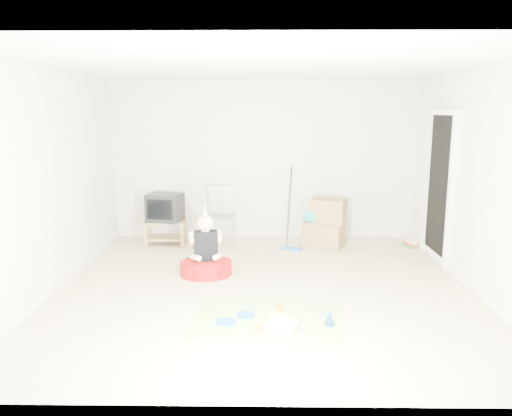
{
  "coord_description": "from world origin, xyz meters",
  "views": [
    {
      "loc": [
        -0.01,
        -5.77,
        2.11
      ],
      "look_at": [
        -0.1,
        0.4,
        0.9
      ],
      "focal_mm": 35.0,
      "sensor_mm": 36.0,
      "label": 1
    }
  ],
  "objects_px": {
    "seated_woman": "(206,259)",
    "birthday_cake": "(282,327)",
    "tv_stand": "(166,230)",
    "folding_chair": "(221,217)",
    "crt_tv": "(165,207)",
    "cardboard_boxes": "(325,224)"
  },
  "relations": [
    {
      "from": "crt_tv",
      "to": "birthday_cake",
      "type": "bearing_deg",
      "value": -49.15
    },
    {
      "from": "tv_stand",
      "to": "crt_tv",
      "type": "xyz_separation_m",
      "value": [
        0.0,
        -0.0,
        0.37
      ]
    },
    {
      "from": "tv_stand",
      "to": "folding_chair",
      "type": "bearing_deg",
      "value": -4.29
    },
    {
      "from": "cardboard_boxes",
      "to": "crt_tv",
      "type": "bearing_deg",
      "value": 178.88
    },
    {
      "from": "tv_stand",
      "to": "folding_chair",
      "type": "relative_size",
      "value": 0.66
    },
    {
      "from": "tv_stand",
      "to": "seated_woman",
      "type": "relative_size",
      "value": 0.66
    },
    {
      "from": "tv_stand",
      "to": "crt_tv",
      "type": "bearing_deg",
      "value": -63.43
    },
    {
      "from": "tv_stand",
      "to": "cardboard_boxes",
      "type": "relative_size",
      "value": 0.83
    },
    {
      "from": "crt_tv",
      "to": "seated_woman",
      "type": "xyz_separation_m",
      "value": [
        0.81,
        -1.47,
        -0.4
      ]
    },
    {
      "from": "seated_woman",
      "to": "folding_chair",
      "type": "bearing_deg",
      "value": 86.75
    },
    {
      "from": "seated_woman",
      "to": "birthday_cake",
      "type": "xyz_separation_m",
      "value": [
        0.92,
        -1.66,
        -0.17
      ]
    },
    {
      "from": "folding_chair",
      "to": "birthday_cake",
      "type": "height_order",
      "value": "folding_chair"
    },
    {
      "from": "crt_tv",
      "to": "folding_chair",
      "type": "xyz_separation_m",
      "value": [
        0.89,
        -0.07,
        -0.14
      ]
    },
    {
      "from": "crt_tv",
      "to": "seated_woman",
      "type": "relative_size",
      "value": 0.53
    },
    {
      "from": "crt_tv",
      "to": "birthday_cake",
      "type": "xyz_separation_m",
      "value": [
        1.73,
        -3.14,
        -0.57
      ]
    },
    {
      "from": "folding_chair",
      "to": "seated_woman",
      "type": "distance_m",
      "value": 1.43
    },
    {
      "from": "tv_stand",
      "to": "birthday_cake",
      "type": "height_order",
      "value": "tv_stand"
    },
    {
      "from": "seated_woman",
      "to": "birthday_cake",
      "type": "distance_m",
      "value": 1.91
    },
    {
      "from": "folding_chair",
      "to": "cardboard_boxes",
      "type": "distance_m",
      "value": 1.64
    },
    {
      "from": "cardboard_boxes",
      "to": "seated_woman",
      "type": "distance_m",
      "value": 2.23
    },
    {
      "from": "folding_chair",
      "to": "birthday_cake",
      "type": "bearing_deg",
      "value": -74.64
    },
    {
      "from": "tv_stand",
      "to": "birthday_cake",
      "type": "bearing_deg",
      "value": -61.14
    }
  ]
}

